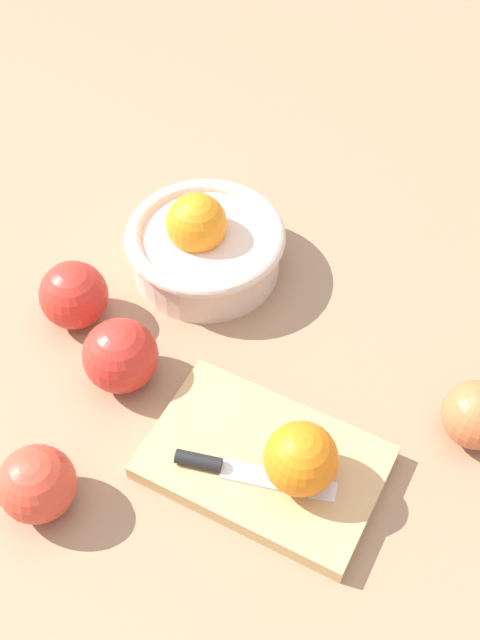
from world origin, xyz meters
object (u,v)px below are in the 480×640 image
object	(u,v)px
knife	(233,469)
apple_front_left	(37,484)
apple_back_right	(477,415)
apple_mid_left	(74,295)
bowl	(205,244)
orange_on_board	(301,459)
cutting_board	(266,460)
apple_mid_left_2	(120,356)

from	to	relation	value
knife	apple_front_left	world-z (taller)	apple_front_left
apple_back_right	apple_front_left	distance (m)	0.42
apple_mid_left	bowl	bearing A→B (deg)	69.09
orange_on_board	knife	size ratio (longest dim) A/B	0.48
bowl	apple_back_right	world-z (taller)	bowl
bowl	apple_front_left	size ratio (longest dim) A/B	2.49
bowl	apple_mid_left	distance (m)	0.16
cutting_board	apple_mid_left_2	size ratio (longest dim) A/B	2.86
orange_on_board	apple_mid_left	size ratio (longest dim) A/B	0.92
apple_mid_left_2	apple_mid_left	bearing A→B (deg)	166.22
knife	bowl	bearing A→B (deg)	137.71
bowl	cutting_board	xyz separation A→B (m)	(0.22, -0.15, -0.03)
cutting_board	knife	size ratio (longest dim) A/B	1.54
orange_on_board	apple_mid_left_2	bearing A→B (deg)	-174.67
orange_on_board	apple_back_right	distance (m)	0.19
orange_on_board	knife	world-z (taller)	orange_on_board
orange_on_board	apple_front_left	world-z (taller)	orange_on_board
apple_mid_left	orange_on_board	bearing A→B (deg)	-0.68
bowl	knife	size ratio (longest dim) A/B	1.26
cutting_board	orange_on_board	distance (m)	0.06
cutting_board	knife	distance (m)	0.04
knife	apple_mid_left_2	world-z (taller)	apple_mid_left_2
knife	apple_front_left	size ratio (longest dim) A/B	1.98
orange_on_board	apple_mid_left_2	world-z (taller)	orange_on_board
cutting_board	apple_mid_left_2	xyz separation A→B (m)	(-0.18, -0.02, 0.03)
apple_back_right	knife	bearing A→B (deg)	-126.48
bowl	apple_back_right	bearing A→B (deg)	1.20
knife	apple_back_right	xyz separation A→B (m)	(0.15, 0.20, 0.01)
bowl	cutting_board	distance (m)	0.27
bowl	orange_on_board	distance (m)	0.30
apple_back_right	apple_front_left	bearing A→B (deg)	-128.89
knife	apple_mid_left_2	xyz separation A→B (m)	(-0.17, 0.02, 0.02)
bowl	apple_mid_left_2	world-z (taller)	bowl
apple_mid_left	apple_back_right	bearing A→B (deg)	20.85
knife	apple_front_left	distance (m)	0.18
apple_mid_left_2	apple_front_left	world-z (taller)	apple_mid_left_2
bowl	apple_front_left	world-z (taller)	bowl
apple_mid_left_2	orange_on_board	bearing A→B (deg)	5.33
bowl	apple_front_left	distance (m)	0.33
knife	apple_mid_left_2	size ratio (longest dim) A/B	1.85
orange_on_board	apple_mid_left	bearing A→B (deg)	179.32
apple_mid_left	cutting_board	bearing A→B (deg)	-1.17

